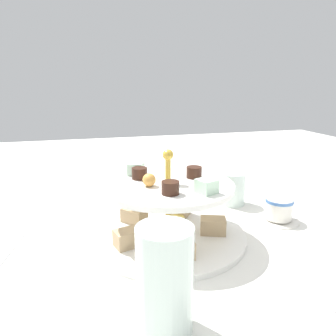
% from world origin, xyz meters
% --- Properties ---
extents(ground_plane, '(2.40, 2.40, 0.00)m').
position_xyz_m(ground_plane, '(0.00, 0.00, 0.00)').
color(ground_plane, silver).
extents(tiered_serving_stand, '(0.30, 0.30, 0.17)m').
position_xyz_m(tiered_serving_stand, '(0.00, 0.00, 0.05)').
color(tiered_serving_stand, white).
rests_on(tiered_serving_stand, ground_plane).
extents(water_glass_tall_right, '(0.07, 0.07, 0.14)m').
position_xyz_m(water_glass_tall_right, '(-0.23, 0.07, 0.07)').
color(water_glass_tall_right, silver).
rests_on(water_glass_tall_right, ground_plane).
extents(water_glass_short_left, '(0.06, 0.06, 0.08)m').
position_xyz_m(water_glass_short_left, '(0.13, -0.20, 0.04)').
color(water_glass_short_left, silver).
rests_on(water_glass_short_left, ground_plane).
extents(teacup_with_saucer, '(0.09, 0.09, 0.05)m').
position_xyz_m(teacup_with_saucer, '(0.01, -0.25, 0.02)').
color(teacup_with_saucer, white).
rests_on(teacup_with_saucer, ground_plane).
extents(butter_knife_left, '(0.17, 0.05, 0.00)m').
position_xyz_m(butter_knife_left, '(0.03, 0.29, 0.00)').
color(butter_knife_left, silver).
rests_on(butter_knife_left, ground_plane).
extents(butter_knife_right, '(0.14, 0.12, 0.00)m').
position_xyz_m(butter_knife_right, '(-0.20, -0.21, 0.00)').
color(butter_knife_right, silver).
rests_on(butter_knife_right, ground_plane).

